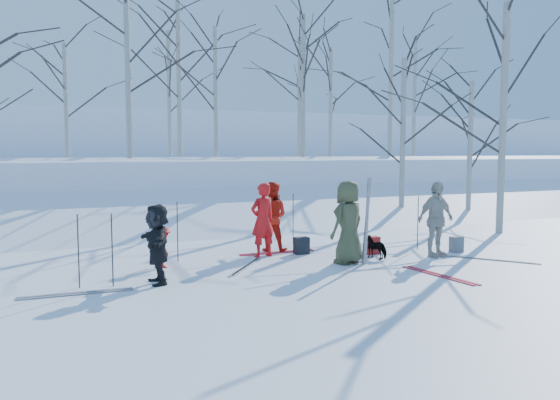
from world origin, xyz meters
name	(u,v)px	position (x,y,z in m)	size (l,w,h in m)	color
ground	(307,266)	(0.00, 0.00, 0.00)	(120.00, 120.00, 0.00)	white
snow_ramp	(217,221)	(0.00, 7.00, 0.15)	(70.00, 9.50, 1.40)	white
snow_plateau	(162,180)	(0.00, 17.00, 1.00)	(70.00, 18.00, 2.20)	white
far_hill	(118,156)	(0.00, 38.00, 2.00)	(90.00, 30.00, 6.00)	white
skier_olive_center	(348,222)	(0.96, -0.08, 0.91)	(0.89, 0.58, 1.83)	#3F4328
skier_red_north	(263,220)	(-0.50, 1.35, 0.86)	(0.63, 0.41, 1.73)	red
skier_redor_behind	(271,217)	(-0.04, 1.97, 0.85)	(0.83, 0.65, 1.71)	red
skier_red_seated	(164,247)	(-2.85, 1.03, 0.43)	(0.56, 0.32, 0.87)	red
skier_cream_east	(436,219)	(3.23, -0.18, 0.88)	(1.03, 0.43, 1.76)	beige
skier_grey_west	(157,244)	(-3.21, -0.33, 0.74)	(1.38, 0.44, 1.49)	black
dog	(377,247)	(1.87, 0.18, 0.26)	(0.28, 0.61, 0.52)	black
upright_ski_left	(367,221)	(1.26, -0.36, 0.95)	(0.07, 0.02, 1.90)	silver
upright_ski_right	(367,221)	(1.27, -0.34, 0.95)	(0.07, 0.02, 1.90)	silver
ski_pair_a	(439,275)	(2.05, -1.81, 0.01)	(0.44, 1.91, 0.02)	#B61A2A
ski_pair_b	(492,260)	(4.15, -1.02, 0.01)	(1.36, 1.59, 0.02)	silver
ski_pair_c	(246,266)	(-1.23, 0.42, 0.01)	(1.30, 1.64, 0.02)	silver
ski_pair_d	(277,252)	(-0.01, 1.67, 0.01)	(1.90, 0.20, 0.02)	#B61A2A
ski_pair_e	(76,294)	(-4.65, -0.57, 0.01)	(1.90, 0.24, 0.02)	silver
ski_pole_a	(112,250)	(-4.01, -0.23, 0.67)	(0.02, 0.02, 1.34)	black
ski_pole_b	(293,219)	(0.88, 2.72, 0.67)	(0.02, 0.02, 1.34)	black
ski_pole_c	(418,223)	(3.40, 0.72, 0.67)	(0.02, 0.02, 1.34)	black
ski_pole_d	(177,232)	(-2.45, 1.55, 0.67)	(0.02, 0.02, 1.34)	black
ski_pole_e	(78,251)	(-4.58, -0.12, 0.67)	(0.02, 0.02, 1.34)	black
ski_pole_f	(279,221)	(0.38, 2.47, 0.67)	(0.02, 0.02, 1.34)	black
backpack_red	(372,245)	(2.05, 0.66, 0.21)	(0.32, 0.22, 0.42)	maroon
backpack_grey	(456,244)	(4.07, 0.08, 0.19)	(0.30, 0.20, 0.38)	#5A5E62
backpack_dark	(301,246)	(0.48, 1.32, 0.20)	(0.34, 0.24, 0.40)	black
birch_plateau_a	(169,94)	(0.35, 16.62, 5.24)	(4.85, 4.85, 6.08)	silver
birch_plateau_b	(128,64)	(-2.47, 9.47, 5.47)	(5.18, 5.18, 6.54)	silver
birch_plateau_d	(66,101)	(-4.46, 12.68, 4.42)	(3.71, 3.71, 4.44)	silver
birch_plateau_e	(216,93)	(1.30, 11.66, 4.86)	(4.32, 4.32, 5.31)	silver
birch_plateau_f	(331,103)	(7.02, 12.38, 4.70)	(4.10, 4.10, 5.01)	silver
birch_plateau_g	(299,97)	(6.36, 14.46, 5.11)	(4.68, 4.68, 5.83)	silver
birch_plateau_h	(391,78)	(9.69, 11.48, 5.86)	(5.73, 5.73, 7.32)	silver
birch_plateau_i	(303,86)	(4.73, 10.45, 5.13)	(4.70, 4.70, 5.86)	silver
birch_plateau_j	(414,97)	(13.08, 14.29, 5.38)	(5.05, 5.05, 6.35)	silver
birch_plateau_k	(179,74)	(0.44, 14.73, 5.98)	(5.89, 5.89, 7.55)	silver
birch_edge_b	(503,119)	(7.42, 2.13, 3.39)	(5.35, 5.35, 6.79)	silver
birch_edge_c	(470,151)	(8.97, 5.25, 2.47)	(4.06, 4.06, 4.94)	silver
birch_edge_e	(403,140)	(6.41, 5.75, 2.83)	(4.56, 4.56, 5.66)	silver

